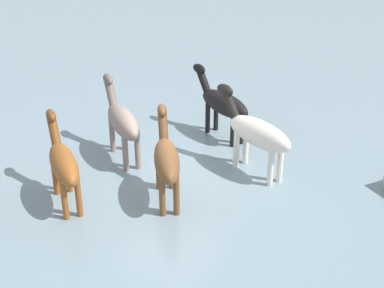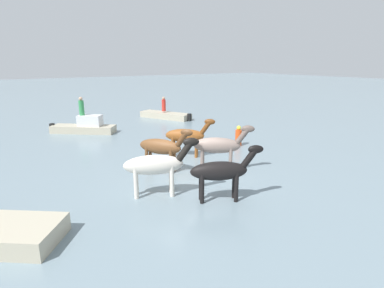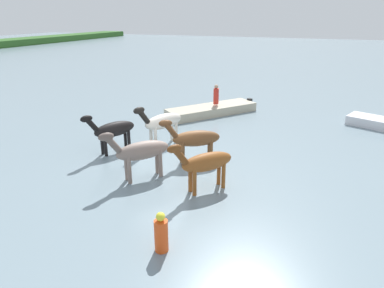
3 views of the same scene
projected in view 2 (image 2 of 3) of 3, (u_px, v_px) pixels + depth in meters
ground_plane at (185, 175)px, 13.02m from camera, size 162.89×162.89×0.00m
horse_lead at (221, 171)px, 10.39m from camera, size 2.36×1.48×1.92m
horse_pinto_flank at (162, 147)px, 13.25m from camera, size 1.71×2.29×1.94m
horse_gray_outer at (187, 136)px, 15.30m from camera, size 2.12×1.89×1.91m
horse_chestnut_trailing at (156, 165)px, 10.77m from camera, size 2.56×1.50×2.06m
horse_rear_stallion at (219, 146)px, 13.30m from camera, size 2.25×1.97×2.02m
boat_dinghy_port at (85, 128)px, 20.56m from camera, size 3.93×3.52×1.32m
boat_launch_far at (166, 116)px, 25.71m from camera, size 2.98×4.51×0.73m
person_helmsman_aft at (81, 107)px, 20.16m from camera, size 0.32×0.32×1.19m
person_watcher_seated at (164, 104)px, 25.53m from camera, size 0.32×0.32×1.19m
buoy_channel_marker at (238, 137)px, 17.36m from camera, size 0.36×0.36×1.14m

